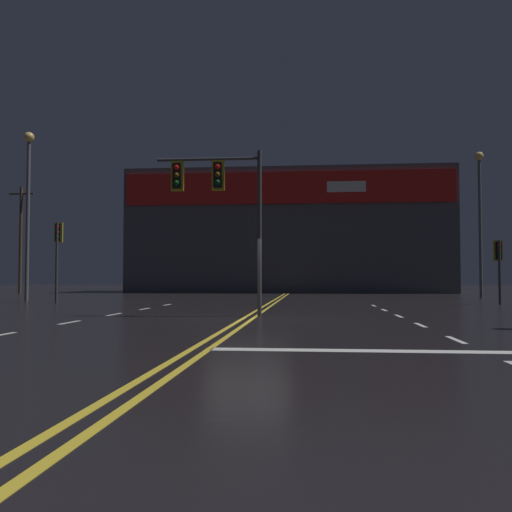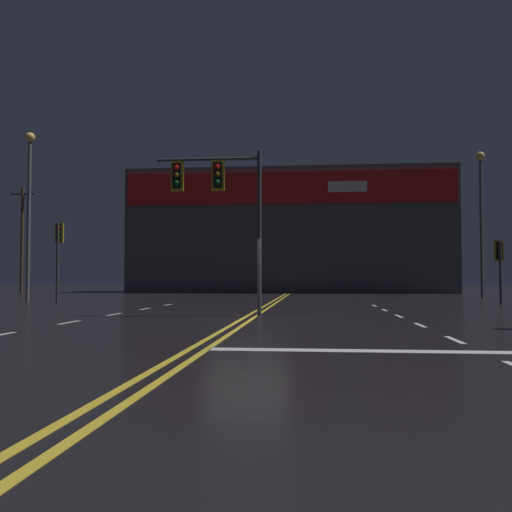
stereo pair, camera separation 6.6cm
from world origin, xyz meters
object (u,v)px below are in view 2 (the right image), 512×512
at_px(traffic_signal_corner_northeast, 499,257).
at_px(streetlight_near_right, 481,204).
at_px(streetlight_near_left, 29,193).
at_px(traffic_signal_corner_northwest, 59,244).
at_px(traffic_signal_median, 217,191).

relative_size(traffic_signal_corner_northeast, streetlight_near_right, 0.32).
height_order(streetlight_near_left, streetlight_near_right, streetlight_near_right).
xyz_separation_m(traffic_signal_corner_northwest, streetlight_near_left, (-2.86, 2.47, 2.99)).
distance_m(traffic_signal_median, traffic_signal_corner_northeast, 15.55).
xyz_separation_m(traffic_signal_corner_northeast, streetlight_near_left, (-24.31, 1.70, 3.71)).
bearing_deg(traffic_signal_median, traffic_signal_corner_northwest, 136.54).
xyz_separation_m(traffic_signal_median, traffic_signal_corner_northwest, (-9.48, 8.99, -1.12)).
bearing_deg(traffic_signal_corner_northeast, streetlight_near_left, 176.00).
distance_m(traffic_signal_corner_northeast, streetlight_near_right, 10.50).
height_order(traffic_signal_corner_northwest, traffic_signal_corner_northeast, traffic_signal_corner_northwest).
bearing_deg(streetlight_near_right, traffic_signal_median, -125.73).
relative_size(traffic_signal_corner_northeast, streetlight_near_left, 0.33).
bearing_deg(traffic_signal_median, streetlight_near_left, 137.13).
distance_m(traffic_signal_corner_northwest, traffic_signal_corner_northeast, 21.47).
bearing_deg(traffic_signal_corner_northwest, traffic_signal_corner_northeast, 2.06).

